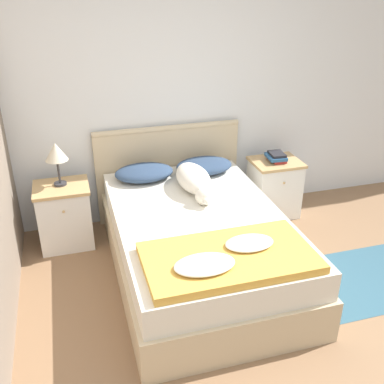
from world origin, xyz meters
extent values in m
plane|color=#896647|center=(0.00, 0.00, 0.00)|extent=(16.00, 16.00, 0.00)
cube|color=silver|center=(0.00, 2.13, 1.27)|extent=(9.00, 0.06, 2.55)
cube|color=#C6B28E|center=(0.04, 1.01, 0.17)|extent=(1.35, 2.05, 0.33)
cube|color=silver|center=(0.04, 1.01, 0.44)|extent=(1.29, 1.99, 0.22)
cube|color=#C6B28E|center=(0.04, 2.06, 0.47)|extent=(1.43, 0.04, 0.93)
cylinder|color=#C6B28E|center=(0.04, 2.06, 0.93)|extent=(1.43, 0.06, 0.06)
cube|color=white|center=(-0.99, 1.78, 0.28)|extent=(0.46, 0.39, 0.56)
cube|color=tan|center=(-0.99, 1.78, 0.57)|extent=(0.48, 0.41, 0.03)
sphere|color=tan|center=(-0.99, 1.58, 0.44)|extent=(0.02, 0.02, 0.02)
cube|color=white|center=(1.08, 1.78, 0.28)|extent=(0.46, 0.39, 0.56)
cube|color=tan|center=(1.08, 1.78, 0.57)|extent=(0.48, 0.41, 0.03)
sphere|color=tan|center=(1.08, 1.58, 0.44)|extent=(0.02, 0.02, 0.02)
ellipsoid|color=navy|center=(-0.24, 1.80, 0.62)|extent=(0.54, 0.38, 0.13)
ellipsoid|color=navy|center=(0.33, 1.80, 0.62)|extent=(0.54, 0.38, 0.13)
cube|color=gold|center=(0.04, 0.34, 0.58)|extent=(1.13, 0.62, 0.06)
ellipsoid|color=silver|center=(-0.15, 0.25, 0.63)|extent=(0.40, 0.25, 0.05)
ellipsoid|color=silver|center=(0.21, 0.41, 0.63)|extent=(0.34, 0.22, 0.05)
ellipsoid|color=silver|center=(0.13, 1.48, 0.65)|extent=(0.28, 0.56, 0.19)
sphere|color=silver|center=(0.13, 1.17, 0.63)|extent=(0.15, 0.15, 0.15)
ellipsoid|color=silver|center=(0.13, 1.10, 0.62)|extent=(0.07, 0.08, 0.06)
cone|color=silver|center=(0.09, 1.18, 0.68)|extent=(0.05, 0.05, 0.05)
cone|color=silver|center=(0.18, 1.18, 0.68)|extent=(0.05, 0.05, 0.05)
ellipsoid|color=silver|center=(0.18, 1.72, 0.60)|extent=(0.17, 0.25, 0.07)
cube|color=#AD2D28|center=(1.09, 1.79, 0.60)|extent=(0.13, 0.21, 0.03)
cube|color=#285689|center=(1.07, 1.78, 0.63)|extent=(0.18, 0.22, 0.03)
cube|color=#232328|center=(1.08, 1.78, 0.66)|extent=(0.15, 0.19, 0.02)
cylinder|color=#2D2D33|center=(-0.99, 1.81, 0.60)|extent=(0.11, 0.11, 0.02)
cylinder|color=#2D2D33|center=(-0.99, 1.81, 0.72)|extent=(0.02, 0.02, 0.22)
cone|color=beige|center=(-0.99, 1.81, 0.90)|extent=(0.19, 0.19, 0.16)
cube|color=#335B70|center=(1.43, 0.53, 0.00)|extent=(1.25, 0.81, 0.00)
camera|label=1|loc=(-0.88, -1.95, 2.28)|focal=42.00mm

